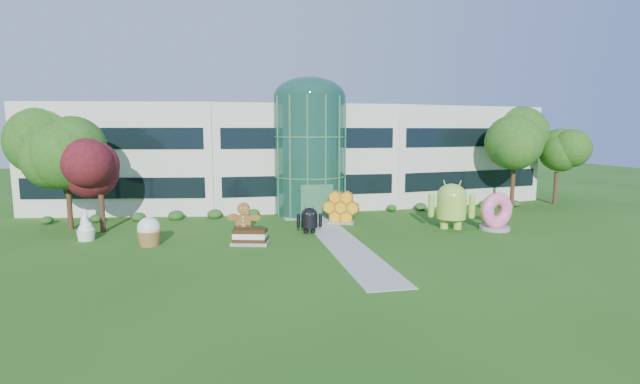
{
  "coord_description": "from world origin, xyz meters",
  "views": [
    {
      "loc": [
        -7.14,
        -26.54,
        7.01
      ],
      "look_at": [
        -0.36,
        6.0,
        2.6
      ],
      "focal_mm": 26.0,
      "sensor_mm": 36.0,
      "label": 1
    }
  ],
  "objects": [
    {
      "name": "building",
      "position": [
        0.0,
        18.0,
        4.65
      ],
      "size": [
        46.0,
        15.0,
        9.3
      ],
      "primitive_type": null,
      "color": "beige",
      "rests_on": "ground"
    },
    {
      "name": "android_black",
      "position": [
        -1.48,
        4.18,
        1.04
      ],
      "size": [
        1.94,
        1.39,
        2.09
      ],
      "primitive_type": null,
      "rotation": [
        0.0,
        0.0,
        -0.09
      ],
      "color": "black",
      "rests_on": "ground"
    },
    {
      "name": "android_green",
      "position": [
        8.73,
        3.53,
        1.92
      ],
      "size": [
        4.01,
        3.41,
        3.85
      ],
      "primitive_type": null,
      "rotation": [
        0.0,
        0.0,
        -0.4
      ],
      "color": "#8EC23E",
      "rests_on": "ground"
    },
    {
      "name": "tree_red",
      "position": [
        -15.5,
        7.5,
        3.0
      ],
      "size": [
        4.0,
        4.0,
        6.0
      ],
      "primitive_type": null,
      "color": "#3F0C14",
      "rests_on": "ground"
    },
    {
      "name": "walkway",
      "position": [
        0.0,
        2.0,
        0.02
      ],
      "size": [
        2.4,
        20.0,
        0.04
      ],
      "primitive_type": "cube",
      "color": "#9E9E93",
      "rests_on": "ground"
    },
    {
      "name": "honeycomb",
      "position": [
        1.48,
        7.01,
        1.13
      ],
      "size": [
        3.06,
        2.14,
        2.27
      ],
      "primitive_type": null,
      "rotation": [
        0.0,
        0.0,
        -0.43
      ],
      "color": "#FDA919",
      "rests_on": "ground"
    },
    {
      "name": "gingerbread",
      "position": [
        -5.94,
        4.13,
        1.15
      ],
      "size": [
        2.66,
        1.6,
        2.3
      ],
      "primitive_type": null,
      "rotation": [
        0.0,
        0.0,
        -0.27
      ],
      "color": "brown",
      "rests_on": "ground"
    },
    {
      "name": "atrium",
      "position": [
        0.0,
        12.0,
        4.9
      ],
      "size": [
        6.0,
        6.0,
        9.8
      ],
      "primitive_type": "cylinder",
      "color": "#194738",
      "rests_on": "ground"
    },
    {
      "name": "trees_backdrop",
      "position": [
        0.0,
        13.0,
        4.2
      ],
      "size": [
        52.0,
        8.0,
        8.4
      ],
      "primitive_type": null,
      "color": "#1F4C13",
      "rests_on": "ground"
    },
    {
      "name": "donut",
      "position": [
        11.65,
        2.59,
        1.37
      ],
      "size": [
        2.82,
        1.73,
        2.73
      ],
      "primitive_type": null,
      "rotation": [
        0.0,
        0.0,
        0.19
      ],
      "color": "pink",
      "rests_on": "ground"
    },
    {
      "name": "cupcake",
      "position": [
        -11.74,
        2.81,
        0.9
      ],
      "size": [
        1.89,
        1.89,
        1.79
      ],
      "primitive_type": null,
      "rotation": [
        0.0,
        0.0,
        0.32
      ],
      "color": "white",
      "rests_on": "ground"
    },
    {
      "name": "froyo",
      "position": [
        -15.94,
        5.06,
        1.02
      ],
      "size": [
        1.24,
        1.24,
        2.04
      ],
      "primitive_type": null,
      "rotation": [
        0.0,
        0.0,
        0.04
      ],
      "color": "white",
      "rests_on": "ground"
    },
    {
      "name": "ice_cream_sandwich",
      "position": [
        -5.67,
        1.75,
        0.5
      ],
      "size": [
        2.47,
        1.67,
        1.0
      ],
      "primitive_type": null,
      "rotation": [
        0.0,
        0.0,
        -0.26
      ],
      "color": "black",
      "rests_on": "ground"
    },
    {
      "name": "ground",
      "position": [
        0.0,
        0.0,
        0.0
      ],
      "size": [
        140.0,
        140.0,
        0.0
      ],
      "primitive_type": "plane",
      "color": "#215114",
      "rests_on": "ground"
    }
  ]
}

